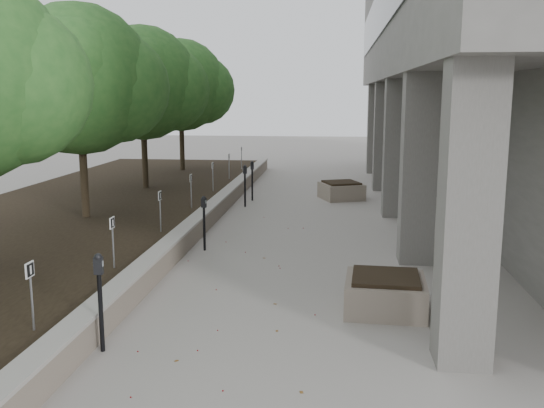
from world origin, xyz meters
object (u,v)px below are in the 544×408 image
at_px(planter_front, 385,293).
at_px(crabapple_tree_4, 143,107).
at_px(crabapple_tree_3, 80,112).
at_px(parking_meter_4, 245,186).
at_px(parking_meter_3, 204,223).
at_px(planter_back, 341,190).
at_px(parking_meter_2, 100,303).
at_px(parking_meter_5, 252,181).
at_px(crabapple_tree_5, 181,105).

bearing_deg(planter_front, crabapple_tree_4, 125.95).
relative_size(crabapple_tree_3, parking_meter_4, 4.02).
bearing_deg(parking_meter_3, planter_back, 81.93).
height_order(parking_meter_2, parking_meter_5, parking_meter_2).
distance_m(crabapple_tree_5, planter_front, 17.04).
bearing_deg(parking_meter_5, parking_meter_2, -100.66).
bearing_deg(crabapple_tree_4, planter_back, 6.44).
bearing_deg(crabapple_tree_3, parking_meter_5, 54.34).
relative_size(crabapple_tree_4, planter_front, 4.17).
distance_m(crabapple_tree_4, parking_meter_5, 4.41).
distance_m(planter_front, planter_back, 10.89).
xyz_separation_m(crabapple_tree_5, parking_meter_3, (3.50, -11.58, -2.48)).
height_order(crabapple_tree_3, crabapple_tree_4, same).
distance_m(parking_meter_4, planter_back, 3.58).
distance_m(parking_meter_2, parking_meter_5, 12.31).
distance_m(parking_meter_3, parking_meter_5, 6.69).
height_order(crabapple_tree_5, planter_back, crabapple_tree_5).
bearing_deg(parking_meter_4, parking_meter_2, -112.53).
height_order(parking_meter_3, parking_meter_5, parking_meter_5).
xyz_separation_m(parking_meter_5, planter_front, (3.67, -10.23, -0.37)).
bearing_deg(planter_front, planter_back, 93.54).
relative_size(crabapple_tree_3, parking_meter_5, 4.04).
height_order(crabapple_tree_4, parking_meter_3, crabapple_tree_4).
height_order(parking_meter_5, planter_back, parking_meter_5).
relative_size(planter_front, planter_back, 1.01).
bearing_deg(parking_meter_4, crabapple_tree_4, 142.71).
distance_m(parking_meter_5, planter_back, 3.09).
height_order(crabapple_tree_5, parking_meter_4, crabapple_tree_5).
bearing_deg(parking_meter_5, crabapple_tree_4, 172.93).
bearing_deg(planter_back, crabapple_tree_5, 147.49).
height_order(crabapple_tree_5, planter_front, crabapple_tree_5).
xyz_separation_m(crabapple_tree_5, parking_meter_2, (3.28, -17.19, -2.41)).
distance_m(crabapple_tree_3, parking_meter_4, 5.87).
bearing_deg(parking_meter_4, crabapple_tree_5, 99.85).
height_order(crabapple_tree_4, parking_meter_2, crabapple_tree_4).
relative_size(crabapple_tree_3, crabapple_tree_4, 1.00).
relative_size(parking_meter_3, planter_back, 0.98).
distance_m(parking_meter_2, parking_meter_4, 11.13).
relative_size(crabapple_tree_4, planter_back, 4.20).
distance_m(parking_meter_3, planter_front, 5.24).
xyz_separation_m(crabapple_tree_4, crabapple_tree_5, (0.00, 5.00, 0.00)).
xyz_separation_m(parking_meter_3, parking_meter_4, (0.10, 5.52, 0.04)).
height_order(parking_meter_5, planter_front, parking_meter_5).
bearing_deg(parking_meter_3, parking_meter_2, -76.95).
bearing_deg(planter_back, parking_meter_2, -104.67).
bearing_deg(crabapple_tree_3, planter_back, 40.79).
height_order(crabapple_tree_4, planter_back, crabapple_tree_4).
relative_size(parking_meter_3, planter_front, 0.98).
xyz_separation_m(parking_meter_3, planter_back, (3.17, 7.33, -0.34)).
xyz_separation_m(parking_meter_2, parking_meter_4, (0.32, 11.13, -0.03)).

